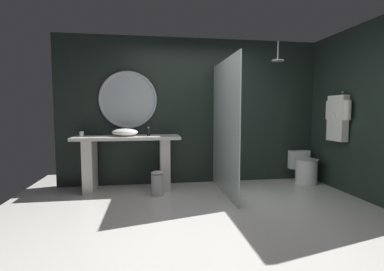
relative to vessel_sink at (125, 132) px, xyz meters
name	(u,v)px	position (x,y,z in m)	size (l,w,h in m)	color
ground_plane	(219,220)	(1.21, -1.52, -0.96)	(5.76, 5.76, 0.00)	silver
back_wall_panel	(194,112)	(1.21, 0.38, 0.34)	(4.80, 0.10, 2.60)	#1E2823
side_wall_right	(355,112)	(3.56, -0.76, 0.34)	(0.10, 2.47, 2.60)	#1E2823
vanity_counter	(128,157)	(0.04, 0.02, -0.42)	(1.71, 0.59, 0.90)	silver
vessel_sink	(125,132)	(0.00, 0.00, 0.00)	(0.42, 0.34, 0.18)	white
tumbler_cup	(81,134)	(-0.69, 0.02, -0.02)	(0.07, 0.07, 0.09)	silver
soap_dispenser	(148,132)	(0.38, 0.03, 0.00)	(0.06, 0.06, 0.15)	black
round_wall_mirror	(128,100)	(0.04, 0.30, 0.54)	(0.99, 0.04, 0.99)	#B7B7BC
shower_glass_panel	(225,127)	(1.57, -0.42, 0.09)	(0.02, 1.51, 2.10)	silver
rain_shower_head	(278,59)	(2.58, -0.07, 1.24)	(0.20, 0.20, 0.34)	#B7B7BC
hanging_bathrobe	(338,117)	(3.42, -0.54, 0.26)	(0.20, 0.55, 0.81)	#B7B7BC
toilet	(305,168)	(3.20, 0.02, -0.70)	(0.40, 0.56, 0.56)	white
waste_bin	(157,183)	(0.50, -0.39, -0.77)	(0.19, 0.19, 0.39)	#B7B7BC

